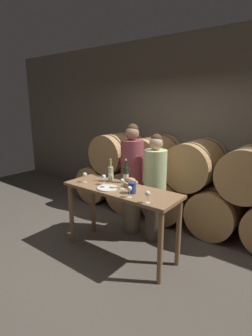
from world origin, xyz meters
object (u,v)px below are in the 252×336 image
Objects in this scene: cheese_plate at (108,188)px; wine_glass_far_right at (148,194)px; person_left at (132,179)px; tasting_table at (121,199)px; blue_crock at (132,187)px; person_right at (155,188)px; wine_bottle_white at (111,174)px; wine_glass_left at (104,177)px; wine_glass_center at (122,181)px; wine_glass_far_left at (85,175)px; wine_glass_right at (130,189)px; wine_bottle_red at (126,175)px; bread_basket at (131,183)px.

cheese_plate is 0.70m from wine_glass_far_right.
tasting_table is at bearing -66.41° from person_left.
blue_crock is (0.50, -0.67, 0.14)m from person_left.
wine_bottle_white is (-0.45, -0.45, 0.23)m from person_right.
wine_glass_far_right is (0.84, -0.20, 0.00)m from wine_glass_left.
wine_glass_center is (-0.11, -0.62, 0.23)m from person_right.
tasting_table is at bearing 158.89° from wine_glass_far_right.
tasting_table is 0.63m from wine_glass_far_left.
person_left is 0.78m from wine_glass_far_left.
wine_bottle_white is at bearing 153.99° from wine_glass_center.
tasting_table is 11.49× the size of wine_glass_left.
wine_glass_far_left reaches higher than tasting_table.
person_right is 0.71m from blue_crock.
wine_glass_right is at bearing 176.81° from wine_glass_far_right.
wine_glass_right is at bearing -48.04° from wine_bottle_red.
person_left is 1.07× the size of person_right.
wine_glass_far_right is at bearing -45.11° from person_left.
blue_crock is at bearing -22.11° from wine_bottle_white.
wine_glass_far_left is at bearing -158.33° from bread_basket.
cheese_plate is at bearing -94.87° from wine_bottle_red.
wine_glass_far_right reaches higher than bread_basket.
person_right reaches higher than wine_bottle_red.
person_left is 12.33× the size of wine_glass_left.
blue_crock is at bearing 114.47° from wine_glass_right.
wine_glass_center is at bearing 33.07° from cheese_plate.
wine_glass_left is 0.61m from wine_glass_right.
wine_glass_far_right is at bearing -6.02° from wine_glass_far_left.
person_right is at bearing 76.44° from tasting_table.
wine_bottle_red is 2.40× the size of wine_glass_far_right.
tasting_table is 4.79× the size of wine_bottle_red.
wine_bottle_red reaches higher than blue_crock.
blue_crock is at bearing -14.88° from wine_glass_center.
person_left is 0.71m from wine_glass_center.
wine_glass_far_left is 0.30m from wine_glass_left.
person_left is 12.33× the size of wine_glass_right.
wine_bottle_white is at bearing 98.30° from wine_glass_left.
wine_bottle_white reaches higher than wine_glass_left.
wine_glass_far_left is at bearing -163.74° from wine_glass_left.
bread_basket reaches higher than tasting_table.
wine_glass_right and wine_glass_far_right have the same top height.
wine_bottle_red reaches higher than wine_glass_center.
person_right is at bearing 69.18° from cheese_plate.
wine_glass_far_right is (0.65, -0.45, -0.01)m from wine_bottle_red.
blue_crock is at bearing -14.79° from tasting_table.
wine_glass_far_right is (0.68, -0.10, 0.09)m from cheese_plate.
wine_bottle_red reaches higher than wine_glass_left.
wine_bottle_white reaches higher than cheese_plate.
bread_basket is 0.17m from wine_glass_center.
person_left is at bearing 100.84° from cheese_plate.
bread_basket is at bearing -55.03° from person_left.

